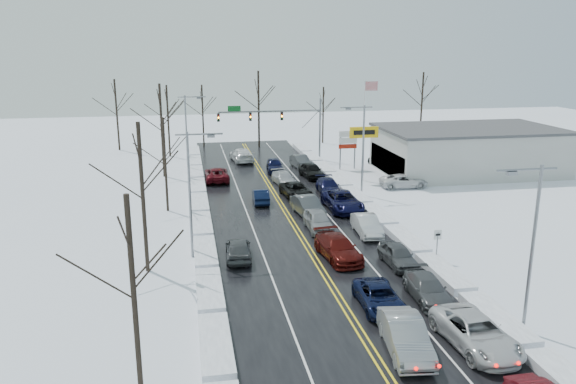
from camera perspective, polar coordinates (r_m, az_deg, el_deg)
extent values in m
plane|color=white|center=(45.44, 1.04, -4.08)|extent=(160.00, 160.00, 0.00)
cube|color=black|center=(47.29, 0.56, -3.30)|extent=(14.00, 84.00, 0.01)
cube|color=white|center=(46.52, -8.69, -3.80)|extent=(1.57, 72.00, 0.53)
cube|color=white|center=(49.24, 9.29, -2.77)|extent=(1.57, 72.00, 0.53)
cylinder|color=slate|center=(72.96, 3.26, 6.36)|extent=(0.24, 0.24, 8.00)
cylinder|color=slate|center=(71.39, -1.84, 8.21)|extent=(13.00, 0.18, 0.18)
cylinder|color=slate|center=(72.50, 2.35, 7.43)|extent=(2.33, 0.10, 2.33)
cube|color=#0C591E|center=(70.81, -5.48, 8.42)|extent=(1.60, 0.08, 0.70)
cube|color=black|center=(71.70, -0.64, 7.72)|extent=(0.32, 0.25, 1.05)
sphere|color=#3F0705|center=(71.51, -0.62, 7.95)|extent=(0.20, 0.20, 0.20)
sphere|color=orange|center=(71.55, -0.62, 7.71)|extent=(0.22, 0.22, 0.22)
sphere|color=black|center=(71.58, -0.61, 7.47)|extent=(0.20, 0.20, 0.20)
cube|color=black|center=(71.14, -3.84, 7.63)|extent=(0.32, 0.25, 1.05)
sphere|color=#3F0705|center=(70.94, -3.83, 7.86)|extent=(0.20, 0.20, 0.20)
sphere|color=orange|center=(70.98, -3.83, 7.62)|extent=(0.22, 0.22, 0.22)
sphere|color=black|center=(71.02, -3.82, 7.38)|extent=(0.20, 0.20, 0.20)
cube|color=black|center=(70.80, -7.09, 7.52)|extent=(0.32, 0.25, 1.05)
sphere|color=#3F0705|center=(70.60, -7.09, 7.75)|extent=(0.20, 0.20, 0.20)
sphere|color=orange|center=(70.64, -7.08, 7.50)|extent=(0.22, 0.22, 0.22)
sphere|color=black|center=(70.68, -7.07, 7.26)|extent=(0.20, 0.20, 0.20)
cylinder|color=slate|center=(62.32, 7.63, 3.67)|extent=(0.20, 0.20, 5.60)
cube|color=yellow|center=(61.88, 7.72, 6.03)|extent=(3.20, 0.30, 1.20)
cube|color=black|center=(61.72, 7.77, 6.01)|extent=(2.40, 0.04, 0.50)
cylinder|color=slate|center=(67.85, 5.33, 3.96)|extent=(0.16, 0.16, 4.00)
cylinder|color=slate|center=(68.35, 6.79, 4.00)|extent=(0.16, 0.16, 4.00)
cube|color=white|center=(67.70, 6.12, 5.89)|extent=(2.20, 0.22, 0.70)
cube|color=white|center=(67.83, 6.10, 5.22)|extent=(2.20, 0.22, 0.70)
cube|color=#9B1B0B|center=(67.95, 6.08, 4.64)|extent=(2.20, 0.22, 0.50)
cylinder|color=slate|center=(40.39, 14.89, -5.41)|extent=(0.08, 0.08, 2.20)
cube|color=white|center=(40.09, 14.98, -4.20)|extent=(0.55, 0.05, 0.70)
cube|color=black|center=(40.06, 15.00, -4.22)|extent=(0.35, 0.02, 0.15)
cylinder|color=silver|center=(76.49, 7.70, 7.40)|extent=(0.14, 0.14, 10.00)
cube|color=#B7B7B2|center=(69.46, 17.80, 3.98)|extent=(20.00, 12.00, 5.00)
cube|color=#262628|center=(65.56, 10.02, 3.06)|extent=(0.10, 11.00, 2.80)
cube|color=#3F3F42|center=(69.04, 17.97, 6.14)|extent=(20.40, 12.40, 0.30)
cylinder|color=slate|center=(31.27, 23.55, -5.55)|extent=(0.18, 0.18, 9.00)
cylinder|color=slate|center=(29.69, 23.12, 2.11)|extent=(3.20, 0.12, 0.12)
cube|color=slate|center=(29.29, 21.78, 1.79)|extent=(0.50, 0.25, 0.18)
cylinder|color=slate|center=(55.79, 7.62, 4.14)|extent=(0.18, 0.18, 9.00)
cylinder|color=slate|center=(54.92, 6.97, 8.53)|extent=(3.20, 0.12, 0.12)
cube|color=slate|center=(54.71, 6.16, 8.37)|extent=(0.50, 0.25, 0.18)
cylinder|color=slate|center=(39.47, -9.94, -0.41)|extent=(0.18, 0.18, 9.00)
cylinder|color=slate|center=(38.59, -9.03, 5.81)|extent=(3.20, 0.12, 0.12)
cube|color=slate|center=(38.64, -7.83, 5.65)|extent=(0.50, 0.25, 0.18)
cylinder|color=slate|center=(66.90, -10.27, 5.81)|extent=(0.18, 0.18, 9.00)
cylinder|color=slate|center=(66.39, -9.75, 9.50)|extent=(3.20, 0.12, 0.12)
cube|color=slate|center=(66.42, -9.04, 9.40)|extent=(0.50, 0.25, 0.18)
cylinder|color=#2D231C|center=(24.49, -15.36, -10.42)|extent=(0.24, 0.24, 9.00)
cylinder|color=#2D231C|center=(37.52, -14.51, -0.68)|extent=(0.27, 0.27, 10.00)
cylinder|color=#2D231C|center=(51.24, -12.35, 2.69)|extent=(0.23, 0.23, 8.50)
cylinder|color=#2D231C|center=(64.87, -12.69, 6.07)|extent=(0.28, 0.28, 10.50)
cylinder|color=#2D231C|center=(76.80, -12.07, 7.05)|extent=(0.25, 0.25, 9.50)
cylinder|color=#2D231C|center=(83.23, -16.98, 7.48)|extent=(0.27, 0.27, 10.00)
cylinder|color=#2D231C|center=(83.78, -8.65, 7.66)|extent=(0.24, 0.24, 9.00)
cylinder|color=#2D231C|center=(82.32, -2.99, 8.38)|extent=(0.29, 0.29, 11.00)
cylinder|color=#2D231C|center=(85.78, 3.58, 7.79)|extent=(0.23, 0.23, 8.50)
cylinder|color=#2D231C|center=(91.30, 13.42, 8.48)|extent=(0.28, 0.28, 10.50)
imported|color=gray|center=(29.40, 11.74, -15.57)|extent=(2.39, 5.31, 1.69)
imported|color=black|center=(33.39, 9.21, -11.54)|extent=(2.37, 4.88, 1.34)
imported|color=#480C09|center=(40.18, 5.08, -6.73)|extent=(2.79, 5.66, 1.58)
imported|color=#919498|center=(45.93, 3.10, -3.89)|extent=(1.93, 4.74, 1.61)
imported|color=#3F4244|center=(49.79, 2.00, -2.38)|extent=(2.40, 5.26, 1.67)
imported|color=black|center=(55.49, 0.85, -0.56)|extent=(2.88, 5.43, 1.45)
imported|color=#A8AAB0|center=(60.77, -0.44, 0.81)|extent=(2.46, 4.78, 1.33)
imported|color=black|center=(66.82, -1.37, 2.10)|extent=(2.19, 4.68, 1.55)
imported|color=silver|center=(30.67, 18.44, -14.70)|extent=(2.97, 5.84, 1.58)
imported|color=#46494C|center=(34.98, 13.91, -10.53)|extent=(2.17, 4.84, 1.38)
imported|color=#434548|center=(39.56, 11.07, -7.31)|extent=(1.85, 4.36, 1.47)
imported|color=silver|center=(45.35, 7.97, -4.26)|extent=(1.84, 4.72, 1.53)
imported|color=black|center=(51.62, 5.54, -1.81)|extent=(2.93, 6.13, 1.69)
imported|color=black|center=(57.19, 4.10, -0.13)|extent=(2.26, 5.09, 1.45)
imported|color=black|center=(63.80, 2.39, 1.48)|extent=(2.51, 5.09, 1.67)
imported|color=#44464A|center=(68.82, 1.30, 2.48)|extent=(2.18, 4.80, 1.53)
imported|color=black|center=(53.72, -2.79, -1.09)|extent=(1.61, 4.13, 1.34)
imported|color=#530B12|center=(62.68, -7.21, 1.13)|extent=(2.56, 5.48, 1.52)
imported|color=white|center=(72.89, -4.73, 3.13)|extent=(3.07, 6.08, 1.69)
imported|color=#3E4143|center=(40.11, -5.04, -6.77)|extent=(2.03, 4.50, 1.50)
imported|color=silver|center=(60.58, 11.65, 0.45)|extent=(5.15, 2.54, 1.40)
imported|color=#4E0D0A|center=(65.40, 12.95, 1.44)|extent=(2.44, 5.30, 1.50)
imported|color=black|center=(70.84, 9.29, 2.64)|extent=(2.21, 4.33, 1.41)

